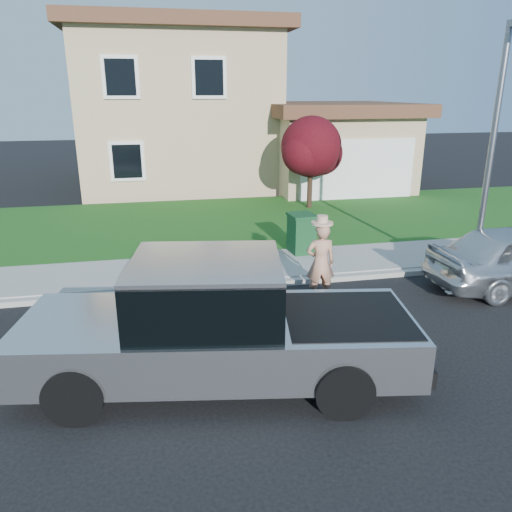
% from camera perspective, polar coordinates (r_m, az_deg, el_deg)
% --- Properties ---
extents(ground, '(80.00, 80.00, 0.00)m').
position_cam_1_polar(ground, '(8.41, -1.42, -11.20)').
color(ground, black).
rests_on(ground, ground).
extents(curb, '(40.00, 0.20, 0.12)m').
position_cam_1_polar(curb, '(11.13, 0.96, -3.17)').
color(curb, gray).
rests_on(curb, ground).
extents(sidewalk, '(40.00, 2.00, 0.15)m').
position_cam_1_polar(sidewalk, '(12.14, -0.17, -1.23)').
color(sidewalk, gray).
rests_on(sidewalk, ground).
extents(lawn, '(40.00, 7.00, 0.10)m').
position_cam_1_polar(lawn, '(16.39, -3.33, 3.88)').
color(lawn, '#1B4A15').
rests_on(lawn, ground).
extents(house, '(14.00, 11.30, 6.85)m').
position_cam_1_polar(house, '(23.74, -5.63, 15.96)').
color(house, tan).
rests_on(house, ground).
extents(pickup_truck, '(6.07, 2.89, 1.92)m').
position_cam_1_polar(pickup_truck, '(7.34, -4.62, -8.03)').
color(pickup_truck, black).
rests_on(pickup_truck, ground).
extents(woman, '(0.64, 0.45, 1.81)m').
position_cam_1_polar(woman, '(10.22, 7.39, -0.58)').
color(woman, tan).
rests_on(woman, ground).
extents(ornamental_tree, '(2.36, 2.13, 3.23)m').
position_cam_1_polar(ornamental_tree, '(18.05, 6.41, 11.99)').
color(ornamental_tree, black).
rests_on(ornamental_tree, lawn).
extents(trash_bin, '(0.68, 0.77, 1.01)m').
position_cam_1_polar(trash_bin, '(12.91, 5.20, 2.64)').
color(trash_bin, '#113E1D').
rests_on(trash_bin, sidewalk).
extents(street_lamp, '(0.29, 0.71, 5.45)m').
position_cam_1_polar(street_lamp, '(11.68, 25.60, 11.51)').
color(street_lamp, slate).
rests_on(street_lamp, ground).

